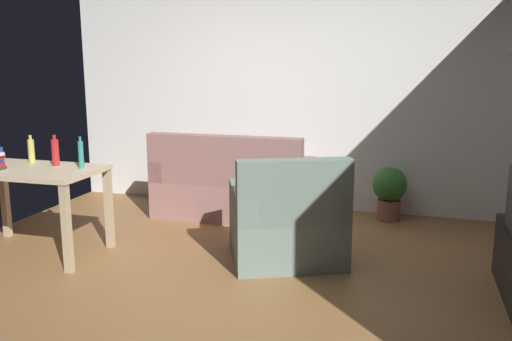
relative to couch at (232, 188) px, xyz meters
name	(u,v)px	position (x,y,z in m)	size (l,w,h in m)	color
ground_plane	(226,276)	(0.48, -1.59, -0.32)	(5.20, 4.40, 0.02)	olive
wall_rear	(289,89)	(0.48, 0.61, 1.04)	(5.20, 0.10, 2.70)	white
couch	(232,188)	(0.00, 0.00, 0.00)	(1.64, 0.84, 0.92)	#996B66
desk	(30,181)	(-1.31, -1.57, 0.34)	(1.20, 0.70, 0.76)	#C6B28E
potted_plant	(389,190)	(1.64, 0.31, 0.02)	(0.36, 0.36, 0.57)	brown
armchair	(287,224)	(0.87, -1.15, 0.01)	(1.16, 1.13, 0.92)	slate
bottle_squat	(31,151)	(-1.45, -1.35, 0.56)	(0.06, 0.06, 0.25)	#BCB24C
bottle_red	(55,152)	(-1.15, -1.41, 0.57)	(0.06, 0.06, 0.27)	#AD2323
bottle_tall	(81,154)	(-0.86, -1.46, 0.57)	(0.04, 0.04, 0.27)	teal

